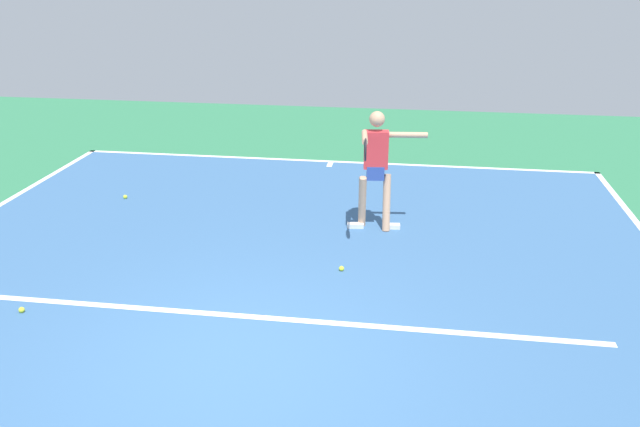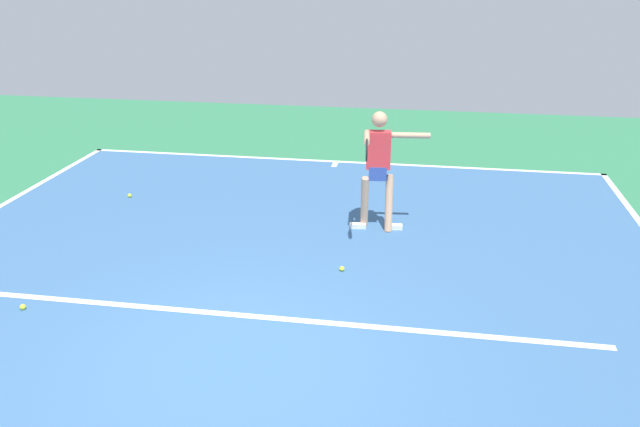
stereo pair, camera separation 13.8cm
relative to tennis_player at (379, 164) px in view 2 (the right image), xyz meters
name	(u,v)px [view 2 (the right image)]	position (x,y,z in m)	size (l,w,h in m)	color
ground_plane	(237,361)	(1.07, 3.58, -1.01)	(23.59, 23.59, 0.00)	#2D754C
court_surface	(237,360)	(1.07, 3.58, -1.00)	(10.02, 13.82, 0.00)	#38608E
court_line_baseline_near	(336,161)	(1.07, -3.28, -1.00)	(10.02, 0.10, 0.01)	white
court_line_service	(259,317)	(1.07, 2.72, -1.00)	(7.51, 0.10, 0.01)	white
court_line_centre_mark	(335,164)	(1.07, -3.08, -1.00)	(0.10, 0.30, 0.01)	white
tennis_player	(379,164)	(0.00, 0.00, 0.00)	(1.10, 1.22, 1.75)	tan
tennis_ball_near_player	(342,269)	(0.31, 1.44, -0.97)	(0.07, 0.07, 0.07)	#CCE033
tennis_ball_near_service_line	(130,196)	(4.16, -0.69, -0.97)	(0.07, 0.07, 0.07)	#CCE033
tennis_ball_by_baseline	(23,307)	(3.74, 3.01, -0.97)	(0.07, 0.07, 0.07)	#CCE033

